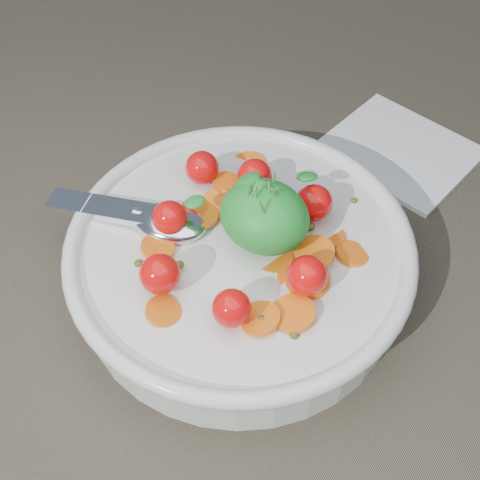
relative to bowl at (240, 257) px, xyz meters
The scene contains 3 objects.
ground 0.05m from the bowl, 128.65° to the right, with size 6.00×6.00×0.00m, color #675D4A.
bowl is the anchor object (origin of this frame).
napkin 0.25m from the bowl, 79.77° to the left, with size 0.15×0.13×0.01m, color white.
Camera 1 is at (0.20, -0.23, 0.44)m, focal length 45.00 mm.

